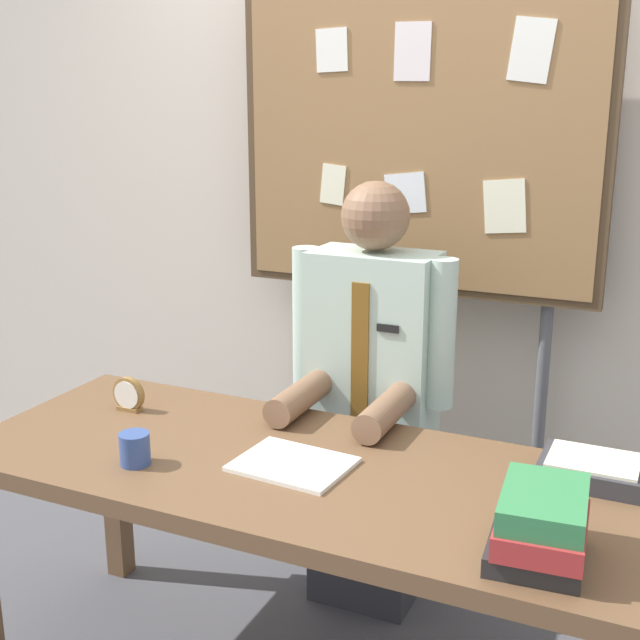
% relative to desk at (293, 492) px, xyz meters
% --- Properties ---
extents(back_wall, '(6.40, 0.08, 2.70)m').
position_rel_desk_xyz_m(back_wall, '(0.00, 1.17, 0.70)').
color(back_wall, beige).
rests_on(back_wall, ground_plane).
extents(desk, '(1.83, 0.74, 0.73)m').
position_rel_desk_xyz_m(desk, '(0.00, 0.00, 0.00)').
color(desk, brown).
rests_on(desk, ground_plane).
extents(person, '(0.55, 0.56, 1.42)m').
position_rel_desk_xyz_m(person, '(0.00, 0.57, 0.02)').
color(person, '#2D2D33').
rests_on(person, ground_plane).
extents(bulletin_board, '(1.31, 0.09, 2.16)m').
position_rel_desk_xyz_m(bulletin_board, '(0.00, 0.97, 0.90)').
color(bulletin_board, '#4C3823').
rests_on(bulletin_board, ground_plane).
extents(book_stack, '(0.22, 0.27, 0.15)m').
position_rel_desk_xyz_m(book_stack, '(0.68, -0.20, 0.16)').
color(book_stack, '#262626').
rests_on(book_stack, desk).
extents(open_notebook, '(0.31, 0.25, 0.01)m').
position_rel_desk_xyz_m(open_notebook, '(0.01, -0.02, 0.09)').
color(open_notebook, white).
rests_on(open_notebook, desk).
extents(desk_clock, '(0.11, 0.04, 0.11)m').
position_rel_desk_xyz_m(desk_clock, '(-0.63, 0.13, 0.13)').
color(desk_clock, olive).
rests_on(desk_clock, desk).
extents(coffee_mug, '(0.08, 0.08, 0.09)m').
position_rel_desk_xyz_m(coffee_mug, '(-0.37, -0.18, 0.13)').
color(coffee_mug, '#334C8C').
rests_on(coffee_mug, desk).
extents(paper_tray, '(0.26, 0.20, 0.06)m').
position_rel_desk_xyz_m(paper_tray, '(0.74, 0.23, 0.11)').
color(paper_tray, '#333338').
rests_on(paper_tray, desk).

